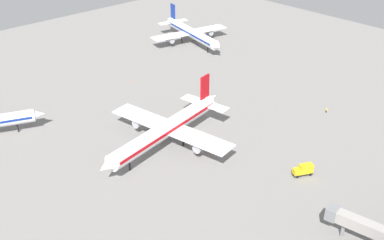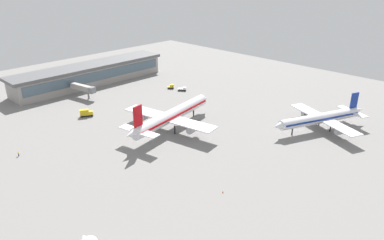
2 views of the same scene
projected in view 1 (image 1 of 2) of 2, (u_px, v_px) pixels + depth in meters
ground at (197, 134)px, 145.82m from camera, size 288.00×288.00×0.00m
airplane_at_gate at (167, 129)px, 137.30m from camera, size 53.32×43.23×16.29m
airplane_taxiing at (191, 32)px, 216.83m from camera, size 39.06×48.04×14.73m
catering_truck at (304, 170)px, 126.08m from camera, size 5.84×4.28×3.30m
ground_crew_worker at (326, 110)px, 158.13m from camera, size 0.48×0.55×1.67m
jet_bridge at (360, 225)px, 101.97m from camera, size 5.72×16.48×6.74m
safety_cone_near_gate at (133, 81)px, 180.93m from camera, size 0.44×0.44×0.60m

